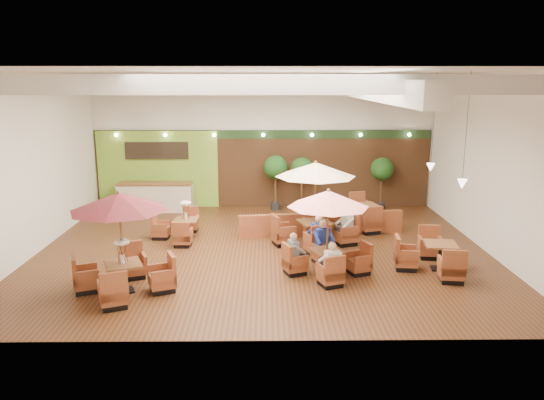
{
  "coord_description": "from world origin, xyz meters",
  "views": [
    {
      "loc": [
        0.1,
        -16.01,
        5.26
      ],
      "look_at": [
        0.3,
        0.5,
        1.5
      ],
      "focal_mm": 35.0,
      "sensor_mm": 36.0,
      "label": 1
    }
  ],
  "objects_px": {
    "booth_divider": "(322,224)",
    "topiary_0": "(276,169)",
    "table_2": "(315,189)",
    "service_counter": "(155,197)",
    "diner_0": "(331,259)",
    "diner_3": "(318,231)",
    "diner_2": "(295,249)",
    "table_3": "(180,226)",
    "topiary_1": "(302,171)",
    "topiary_2": "(382,171)",
    "diner_4": "(346,222)",
    "table_5": "(364,215)",
    "table_0": "(120,224)",
    "diner_1": "(324,238)",
    "table_1": "(328,216)",
    "table_4": "(430,257)"
  },
  "relations": [
    {
      "from": "table_0",
      "to": "table_4",
      "type": "xyz_separation_m",
      "value": [
        8.24,
        1.52,
        -1.42
      ]
    },
    {
      "from": "table_0",
      "to": "table_2",
      "type": "bearing_deg",
      "value": 14.35
    },
    {
      "from": "table_4",
      "to": "diner_3",
      "type": "height_order",
      "value": "diner_3"
    },
    {
      "from": "table_1",
      "to": "table_5",
      "type": "height_order",
      "value": "table_1"
    },
    {
      "from": "table_5",
      "to": "topiary_0",
      "type": "xyz_separation_m",
      "value": [
        -3.23,
        2.48,
        1.3
      ]
    },
    {
      "from": "diner_1",
      "to": "diner_3",
      "type": "bearing_deg",
      "value": -102.11
    },
    {
      "from": "table_4",
      "to": "service_counter",
      "type": "bearing_deg",
      "value": 150.63
    },
    {
      "from": "table_5",
      "to": "topiary_1",
      "type": "distance_m",
      "value": 3.51
    },
    {
      "from": "topiary_0",
      "to": "topiary_1",
      "type": "bearing_deg",
      "value": 0.0
    },
    {
      "from": "service_counter",
      "to": "diner_2",
      "type": "bearing_deg",
      "value": -53.84
    },
    {
      "from": "diner_2",
      "to": "booth_divider",
      "type": "bearing_deg",
      "value": 142.28
    },
    {
      "from": "topiary_0",
      "to": "diner_4",
      "type": "distance_m",
      "value": 5.37
    },
    {
      "from": "table_3",
      "to": "diner_4",
      "type": "bearing_deg",
      "value": -4.9
    },
    {
      "from": "topiary_2",
      "to": "diner_1",
      "type": "relative_size",
      "value": 2.61
    },
    {
      "from": "table_2",
      "to": "service_counter",
      "type": "bearing_deg",
      "value": 124.13
    },
    {
      "from": "table_1",
      "to": "diner_1",
      "type": "bearing_deg",
      "value": 69.23
    },
    {
      "from": "table_2",
      "to": "diner_4",
      "type": "height_order",
      "value": "table_2"
    },
    {
      "from": "diner_3",
      "to": "diner_4",
      "type": "bearing_deg",
      "value": 23.82
    },
    {
      "from": "booth_divider",
      "to": "diner_1",
      "type": "relative_size",
      "value": 6.95
    },
    {
      "from": "diner_1",
      "to": "diner_2",
      "type": "height_order",
      "value": "diner_1"
    },
    {
      "from": "service_counter",
      "to": "table_5",
      "type": "xyz_separation_m",
      "value": [
        8.13,
        -2.28,
        -0.2
      ]
    },
    {
      "from": "diner_0",
      "to": "diner_3",
      "type": "height_order",
      "value": "diner_3"
    },
    {
      "from": "topiary_1",
      "to": "diner_1",
      "type": "distance_m",
      "value": 6.63
    },
    {
      "from": "table_2",
      "to": "table_3",
      "type": "distance_m",
      "value": 4.76
    },
    {
      "from": "diner_0",
      "to": "diner_3",
      "type": "relative_size",
      "value": 0.94
    },
    {
      "from": "topiary_0",
      "to": "diner_4",
      "type": "xyz_separation_m",
      "value": [
        2.19,
        -4.81,
        -0.92
      ]
    },
    {
      "from": "booth_divider",
      "to": "diner_3",
      "type": "distance_m",
      "value": 2.18
    },
    {
      "from": "table_3",
      "to": "table_4",
      "type": "distance_m",
      "value": 8.14
    },
    {
      "from": "table_2",
      "to": "table_3",
      "type": "bearing_deg",
      "value": 151.76
    },
    {
      "from": "table_1",
      "to": "table_5",
      "type": "relative_size",
      "value": 0.89
    },
    {
      "from": "service_counter",
      "to": "table_0",
      "type": "relative_size",
      "value": 1.1
    },
    {
      "from": "booth_divider",
      "to": "table_0",
      "type": "height_order",
      "value": "table_0"
    },
    {
      "from": "table_5",
      "to": "topiary_2",
      "type": "bearing_deg",
      "value": 50.33
    },
    {
      "from": "booth_divider",
      "to": "table_4",
      "type": "relative_size",
      "value": 2.18
    },
    {
      "from": "service_counter",
      "to": "table_1",
      "type": "xyz_separation_m",
      "value": [
        6.18,
        -7.25,
        1.08
      ]
    },
    {
      "from": "topiary_1",
      "to": "diner_3",
      "type": "height_order",
      "value": "topiary_1"
    },
    {
      "from": "table_5",
      "to": "diner_1",
      "type": "relative_size",
      "value": 3.41
    },
    {
      "from": "service_counter",
      "to": "table_4",
      "type": "distance_m",
      "value": 11.47
    },
    {
      "from": "diner_0",
      "to": "diner_2",
      "type": "height_order",
      "value": "diner_0"
    },
    {
      "from": "booth_divider",
      "to": "table_5",
      "type": "relative_size",
      "value": 2.04
    },
    {
      "from": "table_3",
      "to": "diner_4",
      "type": "distance_m",
      "value": 5.55
    },
    {
      "from": "table_0",
      "to": "topiary_1",
      "type": "distance_m",
      "value": 10.02
    },
    {
      "from": "table_3",
      "to": "diner_2",
      "type": "distance_m",
      "value": 5.03
    },
    {
      "from": "topiary_2",
      "to": "diner_4",
      "type": "distance_m",
      "value": 5.34
    },
    {
      "from": "booth_divider",
      "to": "topiary_0",
      "type": "bearing_deg",
      "value": 104.83
    },
    {
      "from": "diner_3",
      "to": "topiary_1",
      "type": "bearing_deg",
      "value": 69.79
    },
    {
      "from": "topiary_2",
      "to": "diner_4",
      "type": "height_order",
      "value": "topiary_2"
    },
    {
      "from": "table_0",
      "to": "diner_4",
      "type": "xyz_separation_m",
      "value": [
        6.19,
        3.83,
        -1.01
      ]
    },
    {
      "from": "table_4",
      "to": "topiary_2",
      "type": "height_order",
      "value": "topiary_2"
    },
    {
      "from": "table_2",
      "to": "diner_3",
      "type": "distance_m",
      "value": 1.51
    }
  ]
}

